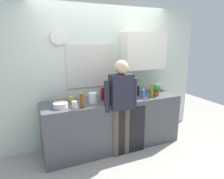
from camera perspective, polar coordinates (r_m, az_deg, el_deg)
The scene contains 18 objects.
ground_plane at distance 3.60m, azimuth 2.42°, elevation -17.87°, with size 8.00×8.00×0.00m, color #9E998E.
kitchen_counter at distance 3.63m, azimuth 0.36°, elevation -9.56°, with size 2.44×0.64×0.90m, color #4C4C51.
dishwasher_panel at distance 3.45m, azimuth 5.18°, elevation -11.77°, with size 0.56×0.02×0.81m, color black.
back_wall_assembly at distance 3.78m, azimuth -0.77°, elevation 5.76°, with size 4.04×0.42×2.60m.
coffee_maker at distance 3.62m, azimuth 2.27°, elevation 0.29°, with size 0.20×0.20×0.33m.
bottle_green_wine at distance 3.37m, azimuth -1.10°, elevation -0.68°, with size 0.07×0.07×0.30m, color #195923.
bottle_dark_sauce at distance 3.72m, azimuth 7.39°, elevation -0.36°, with size 0.06×0.06×0.18m, color black.
bottle_amber_beer at distance 3.03m, azimuth -8.61°, elevation -3.15°, with size 0.06×0.06×0.23m, color brown.
bottle_olive_oil at distance 3.61m, azimuth 11.22°, elevation -0.35°, with size 0.06×0.06×0.25m, color olive.
bottle_red_vinegar at distance 3.40m, azimuth -2.78°, elevation -1.24°, with size 0.06×0.06×0.22m, color maroon.
cup_white_mug at distance 3.10m, azimuth -10.63°, elevation -4.18°, with size 0.08×0.08×0.10m, color white.
cup_terracotta_mug at distance 3.32m, azimuth -14.65°, elevation -3.19°, with size 0.08×0.08×0.09m, color #B26647.
cup_yellow_cup at distance 3.39m, azimuth -11.53°, elevation -2.74°, with size 0.07×0.07×0.09m, color yellow.
mixing_bowl at distance 3.13m, azimuth -14.48°, elevation -4.33°, with size 0.22×0.22×0.08m, color white.
potted_plant at distance 3.76m, azimuth 12.60°, elevation 0.23°, with size 0.15×0.15×0.23m.
dish_soap at distance 3.56m, azimuth 8.90°, elevation -1.22°, with size 0.06×0.06×0.18m.
storage_canister at distance 3.26m, azimuth -5.44°, elevation -2.39°, with size 0.14×0.14×0.17m, color silver.
person_at_sink at distance 3.21m, azimuth 2.59°, elevation -3.27°, with size 0.57×0.22×1.60m.
Camera 1 is at (-1.38, -2.74, 1.88)m, focal length 32.09 mm.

